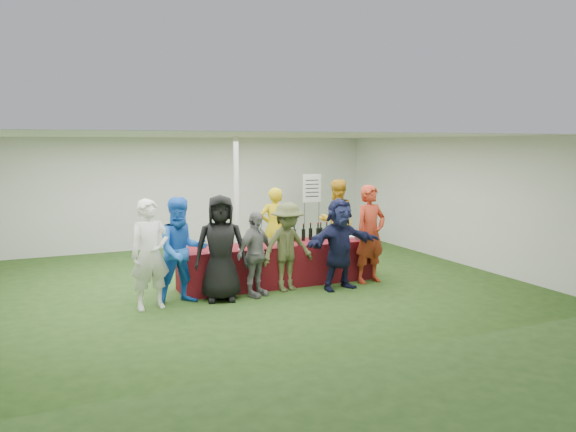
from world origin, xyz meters
name	(u,v)px	position (x,y,z in m)	size (l,w,h in m)	color
ground	(233,283)	(0.00, 0.00, 0.00)	(60.00, 60.00, 0.00)	#284719
tent	(237,203)	(0.50, 1.20, 1.35)	(10.00, 10.00, 10.00)	white
serving_table	(278,264)	(0.74, -0.39, 0.38)	(3.60, 0.80, 0.75)	maroon
wine_bottles	(309,234)	(1.44, -0.26, 0.87)	(0.84, 0.12, 0.32)	black
wine_glasses	(258,242)	(0.26, -0.64, 0.86)	(2.75, 0.15, 0.16)	silver
water_bottle	(276,237)	(0.75, -0.31, 0.85)	(0.07, 0.07, 0.23)	silver
bar_towel	(352,237)	(2.33, -0.34, 0.77)	(0.25, 0.18, 0.03)	white
dump_bucket	(360,235)	(2.34, -0.61, 0.84)	(0.21, 0.21, 0.18)	slate
wine_list_sign	(312,194)	(3.01, 2.80, 1.32)	(0.50, 0.03, 1.80)	slate
staff_pourer	(274,228)	(1.22, 0.93, 0.83)	(0.61, 0.40, 1.67)	gold
staff_back	(336,220)	(2.77, 1.09, 0.89)	(0.86, 0.67, 1.78)	gold
customer_0	(150,254)	(-1.66, -0.97, 0.86)	(0.63, 0.41, 1.72)	white
customer_1	(182,251)	(-1.15, -0.89, 0.86)	(0.84, 0.65, 1.72)	blue
customer_2	(221,248)	(-0.52, -0.97, 0.87)	(0.85, 0.55, 1.74)	black
customer_3	(255,254)	(0.07, -0.98, 0.72)	(0.85, 0.35, 1.45)	slate
customer_4	(287,247)	(0.72, -0.86, 0.78)	(1.00, 0.58, 1.55)	#4B502B
customer_5	(340,244)	(1.60, -1.14, 0.81)	(1.50, 0.48, 1.62)	#151939
customer_6	(370,234)	(2.35, -0.94, 0.91)	(0.66, 0.43, 1.81)	#9F2E19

